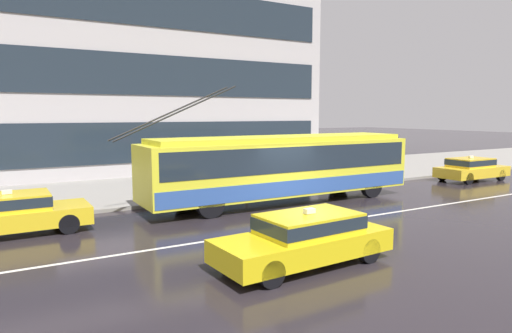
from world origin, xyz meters
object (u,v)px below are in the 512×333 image
pedestrian_approaching_curb (193,157)px  taxi_ahead_of_bus (471,168)px  trolleybus (283,166)px  taxi_oncoming_near (305,237)px  taxi_queued_behind_bus (12,212)px  pedestrian_at_shelter (247,155)px

pedestrian_approaching_curb → taxi_ahead_of_bus: bearing=-13.8°
trolleybus → taxi_oncoming_near: trolleybus is taller
taxi_queued_behind_bus → pedestrian_at_shelter: pedestrian_at_shelter is taller
taxi_ahead_of_bus → taxi_queued_behind_bus: size_ratio=0.99×
taxi_oncoming_near → pedestrian_at_shelter: bearing=68.7°
pedestrian_approaching_curb → taxi_oncoming_near: bearing=-96.7°
taxi_ahead_of_bus → taxi_queued_behind_bus: (-22.43, 0.09, 0.00)m
pedestrian_approaching_curb → pedestrian_at_shelter: bearing=-2.8°
trolleybus → pedestrian_approaching_curb: 4.38m
pedestrian_at_shelter → pedestrian_approaching_curb: size_ratio=0.99×
trolleybus → taxi_ahead_of_bus: size_ratio=3.00×
pedestrian_at_shelter → taxi_ahead_of_bus: bearing=-16.2°
taxi_oncoming_near → pedestrian_approaching_curb: size_ratio=2.30×
pedestrian_at_shelter → taxi_oncoming_near: bearing=-111.3°
taxi_ahead_of_bus → trolleybus: bearing=179.2°
taxi_queued_behind_bus → pedestrian_approaching_curb: (7.39, 3.62, 1.02)m
taxi_oncoming_near → pedestrian_approaching_curb: 10.48m
taxi_oncoming_near → taxi_queued_behind_bus: size_ratio=1.06×
taxi_ahead_of_bus → taxi_oncoming_near: 17.57m
taxi_oncoming_near → pedestrian_at_shelter: size_ratio=2.32×
taxi_queued_behind_bus → pedestrian_approaching_curb: size_ratio=2.17×
taxi_ahead_of_bus → taxi_oncoming_near: same height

